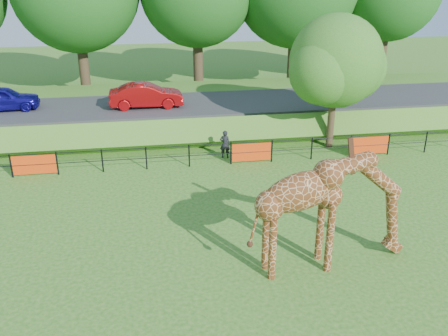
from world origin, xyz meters
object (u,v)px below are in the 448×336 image
at_px(car_blue, 3,98).
at_px(visitor, 225,144).
at_px(car_red, 146,95).
at_px(giraffe, 332,211).
at_px(tree_east, 338,65).

height_order(car_blue, visitor, car_blue).
bearing_deg(car_red, giraffe, -159.43).
bearing_deg(tree_east, car_blue, 164.94).
relative_size(visitor, tree_east, 0.21).
bearing_deg(visitor, giraffe, 119.09).
height_order(car_blue, tree_east, tree_east).
relative_size(giraffe, visitor, 3.79).
bearing_deg(car_blue, tree_east, -108.72).
height_order(giraffe, car_red, giraffe).
bearing_deg(visitor, car_red, -33.57).
distance_m(visitor, tree_east, 6.81).
xyz_separation_m(car_blue, car_red, (7.74, -0.65, 0.02)).
height_order(car_blue, car_red, car_red).
relative_size(car_red, visitor, 2.87).
bearing_deg(tree_east, visitor, -172.49).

